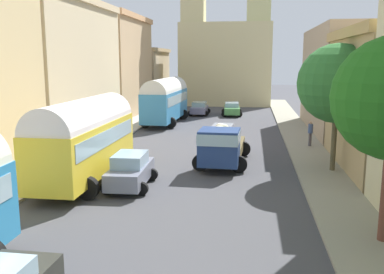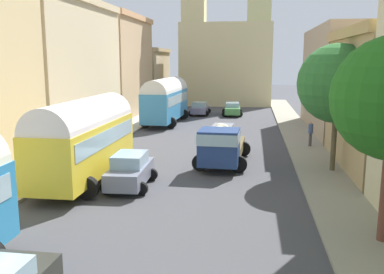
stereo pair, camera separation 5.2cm
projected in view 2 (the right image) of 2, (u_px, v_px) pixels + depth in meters
name	position (u px, v px, depth m)	size (l,w,h in m)	color
ground_plane	(200.00, 145.00, 29.92)	(154.00, 154.00, 0.00)	#434449
sidewalk_left	(102.00, 141.00, 30.91)	(2.50, 70.00, 0.14)	#B3ADA4
sidewalk_right	(305.00, 147.00, 28.90)	(2.50, 70.00, 0.14)	gray
building_left_2	(65.00, 69.00, 32.14)	(4.57, 13.86, 10.53)	beige
building_left_3	(119.00, 66.00, 45.40)	(4.86, 12.27, 10.64)	tan
building_left_4	(145.00, 76.00, 57.58)	(5.48, 10.16, 7.49)	tan
building_right_3	(341.00, 80.00, 35.06)	(4.64, 14.45, 8.58)	tan
distant_church	(226.00, 53.00, 56.24)	(11.95, 7.04, 20.56)	#CDC18C
parked_bus_1	(85.00, 136.00, 20.58)	(3.28, 8.51, 4.10)	yellow
parked_bus_2	(166.00, 98.00, 39.87)	(3.46, 9.62, 4.27)	teal
cargo_truck_0	(222.00, 145.00, 23.80)	(3.14, 6.87, 2.32)	navy
car_0	(222.00, 136.00, 29.21)	(2.30, 4.29, 1.53)	silver
car_1	(232.00, 109.00, 46.03)	(2.39, 4.45, 1.41)	#4C914A
car_3	(130.00, 170.00, 19.90)	(2.27, 3.89, 1.63)	slate
car_4	(200.00, 108.00, 46.44)	(2.26, 3.86, 1.43)	gray
pedestrian_0	(311.00, 132.00, 28.79)	(0.36, 0.36, 1.87)	#484248
roadside_tree_2	(337.00, 84.00, 21.74)	(4.11, 4.11, 6.80)	brown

